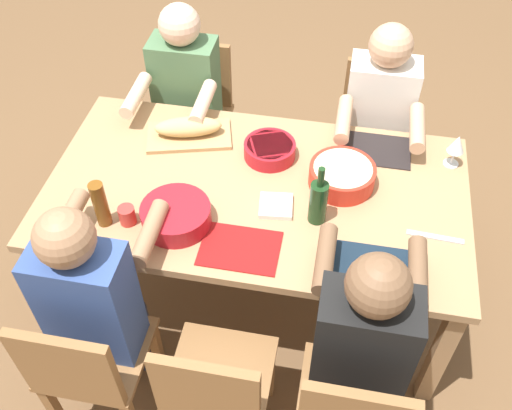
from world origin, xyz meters
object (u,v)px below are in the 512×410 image
at_px(serving_bowl_pasta, 342,175).
at_px(bread_loaf, 188,127).
at_px(chair_near_right, 196,108).
at_px(diner_far_right, 94,296).
at_px(diner_near_left, 378,118).
at_px(chair_far_right, 88,366).
at_px(serving_bowl_salad, 176,214).
at_px(chair_far_center, 215,389).
at_px(chair_near_left, 373,129).
at_px(diner_far_left, 362,340).
at_px(diner_near_right, 184,96).
at_px(wine_bottle, 318,201).
at_px(cup_far_right, 127,215).
at_px(wine_glass, 457,145).
at_px(dining_table, 256,200).
at_px(beer_bottle, 100,204).
at_px(serving_bowl_greens, 270,149).
at_px(cutting_board, 189,136).
at_px(napkin_stack, 276,206).

distance_m(serving_bowl_pasta, bread_loaf, 0.77).
distance_m(chair_near_right, serving_bowl_pasta, 1.19).
distance_m(diner_far_right, diner_near_left, 1.65).
relative_size(chair_far_right, serving_bowl_salad, 2.92).
height_order(diner_far_right, chair_far_center, diner_far_right).
bearing_deg(chair_near_left, diner_far_left, 90.00).
xyz_separation_m(chair_far_center, diner_near_right, (0.51, -1.48, 0.21)).
distance_m(diner_far_left, wine_bottle, 0.58).
relative_size(chair_far_right, cup_far_right, 10.39).
xyz_separation_m(chair_far_right, chair_near_left, (-1.02, -1.66, 0.00)).
bearing_deg(chair_near_left, serving_bowl_pasta, 78.83).
distance_m(diner_far_right, serving_bowl_pasta, 1.16).
bearing_deg(serving_bowl_salad, chair_far_center, 116.68).
bearing_deg(wine_glass, cup_far_right, 24.58).
relative_size(bread_loaf, wine_glass, 1.93).
distance_m(dining_table, diner_far_right, 0.83).
bearing_deg(serving_bowl_salad, wine_glass, -153.05).
bearing_deg(beer_bottle, serving_bowl_greens, -138.60).
bearing_deg(diner_far_right, serving_bowl_pasta, -139.62).
distance_m(serving_bowl_salad, wine_glass, 1.28).
bearing_deg(chair_near_left, chair_far_right, 58.43).
xyz_separation_m(serving_bowl_salad, wine_bottle, (-0.57, -0.13, 0.06)).
bearing_deg(chair_near_right, serving_bowl_greens, 131.09).
bearing_deg(beer_bottle, bread_loaf, -108.77).
distance_m(chair_far_center, beer_bottle, 0.86).
bearing_deg(dining_table, wine_bottle, 154.77).
xyz_separation_m(diner_near_left, cup_far_right, (1.00, 0.94, 0.08)).
xyz_separation_m(serving_bowl_greens, beer_bottle, (0.61, 0.53, 0.07)).
xyz_separation_m(beer_bottle, cup_far_right, (-0.09, -0.02, -0.07)).
relative_size(diner_far_left, wine_glass, 7.23).
bearing_deg(diner_far_right, bread_loaf, -98.04).
relative_size(serving_bowl_greens, cutting_board, 0.60).
distance_m(chair_near_left, serving_bowl_salad, 1.39).
bearing_deg(dining_table, chair_near_left, -121.57).
distance_m(diner_far_right, beer_bottle, 0.37).
relative_size(chair_near_left, cup_far_right, 10.39).
bearing_deg(chair_near_left, cup_far_right, 48.46).
distance_m(chair_far_center, cutting_board, 1.20).
xyz_separation_m(diner_far_left, chair_far_center, (0.51, 0.18, -0.21)).
bearing_deg(cutting_board, napkin_stack, 141.90).
relative_size(diner_near_right, wine_glass, 7.23).
bearing_deg(dining_table, cup_far_right, 31.19).
bearing_deg(cup_far_right, serving_bowl_pasta, -155.28).
relative_size(diner_far_right, chair_near_right, 1.41).
height_order(serving_bowl_greens, bread_loaf, bread_loaf).
bearing_deg(chair_far_center, diner_far_right, -19.75).
height_order(serving_bowl_salad, beer_bottle, beer_bottle).
distance_m(serving_bowl_greens, bread_loaf, 0.41).
bearing_deg(serving_bowl_salad, beer_bottle, 10.28).
height_order(dining_table, beer_bottle, beer_bottle).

